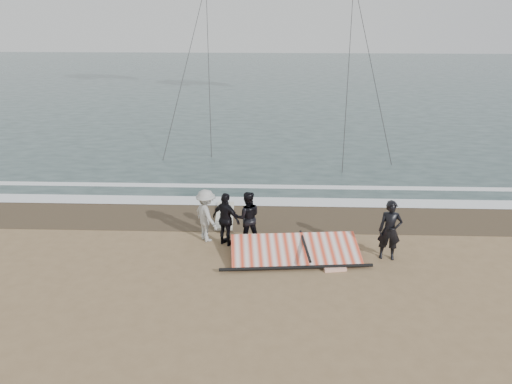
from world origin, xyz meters
TOP-DOWN VIEW (x-y plane):
  - ground at (0.00, 0.00)m, footprint 120.00×120.00m
  - sea at (0.00, 33.00)m, footprint 120.00×54.00m
  - wet_sand at (0.00, 4.50)m, footprint 120.00×2.80m
  - foam_near at (0.00, 5.90)m, footprint 120.00×0.90m
  - foam_far at (0.00, 7.60)m, footprint 120.00×0.45m
  - man_main at (3.32, 1.44)m, footprint 0.78×0.57m
  - board_white at (1.40, 1.70)m, footprint 1.06×2.51m
  - board_cream at (-2.18, 4.44)m, footprint 0.77×2.47m
  - trio_cluster at (-1.97, 2.39)m, footprint 2.51×1.46m
  - sail_rig at (0.32, 1.47)m, footprint 4.73×2.12m

SIDE VIEW (x-z plane):
  - ground at x=0.00m, z-range 0.00..0.00m
  - wet_sand at x=0.00m, z-range 0.00..0.01m
  - sea at x=0.00m, z-range 0.00..0.02m
  - foam_near at x=0.00m, z-range 0.02..0.03m
  - foam_far at x=0.00m, z-range 0.02..0.03m
  - board_white at x=1.40m, z-range 0.00..0.10m
  - board_cream at x=-2.18m, z-range 0.00..0.10m
  - sail_rig at x=0.32m, z-range -0.06..0.45m
  - trio_cluster at x=-1.97m, z-range -0.01..1.85m
  - man_main at x=3.32m, z-range 0.00..1.97m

